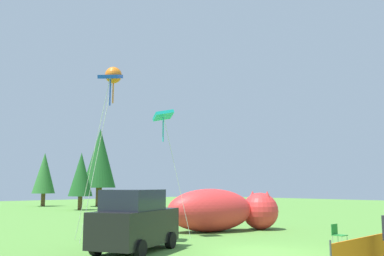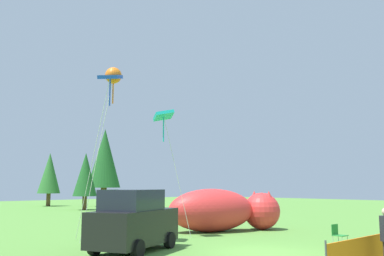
% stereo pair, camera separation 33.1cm
% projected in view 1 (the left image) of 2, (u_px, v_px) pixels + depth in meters
% --- Properties ---
extents(ground_plane, '(120.00, 120.00, 0.00)m').
position_uv_depth(ground_plane, '(261.00, 253.00, 16.02)').
color(ground_plane, '#548C38').
extents(parked_car, '(4.55, 3.34, 2.34)m').
position_uv_depth(parked_car, '(135.00, 221.00, 16.32)').
color(parked_car, black).
rests_on(parked_car, ground).
extents(folding_chair, '(0.53, 0.53, 0.85)m').
position_uv_depth(folding_chair, '(337.00, 233.00, 18.23)').
color(folding_chair, '#267F33').
rests_on(folding_chair, ground).
extents(inflatable_cat, '(6.72, 4.21, 2.32)m').
position_uv_depth(inflatable_cat, '(222.00, 212.00, 23.58)').
color(inflatable_cat, red).
rests_on(inflatable_cat, ground).
extents(kite_blue_box, '(1.28, 3.11, 7.47)m').
position_uv_depth(kite_blue_box, '(110.00, 80.00, 18.93)').
color(kite_blue_box, silver).
rests_on(kite_blue_box, ground).
extents(kite_teal_diamond, '(1.78, 1.38, 6.18)m').
position_uv_depth(kite_teal_diamond, '(164.00, 117.00, 21.02)').
color(kite_teal_diamond, silver).
rests_on(kite_teal_diamond, ground).
extents(kite_orange_flower, '(1.25, 1.38, 7.85)m').
position_uv_depth(kite_orange_flower, '(113.00, 76.00, 19.41)').
color(kite_orange_flower, silver).
rests_on(kite_orange_flower, ground).
extents(horizon_tree_east, '(3.92, 3.92, 9.36)m').
position_uv_depth(horizon_tree_east, '(100.00, 158.00, 51.73)').
color(horizon_tree_east, brown).
rests_on(horizon_tree_east, ground).
extents(horizon_tree_west, '(2.70, 2.70, 6.45)m').
position_uv_depth(horizon_tree_west, '(44.00, 173.00, 51.91)').
color(horizon_tree_west, brown).
rests_on(horizon_tree_west, ground).
extents(horizon_tree_mid, '(2.46, 2.46, 5.88)m').
position_uv_depth(horizon_tree_mid, '(81.00, 174.00, 44.04)').
color(horizon_tree_mid, brown).
rests_on(horizon_tree_mid, ground).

